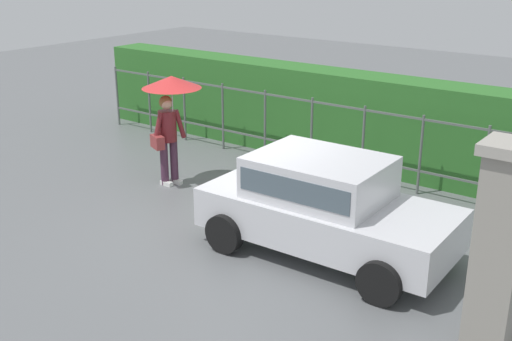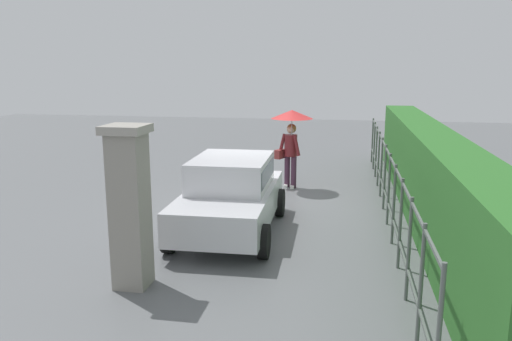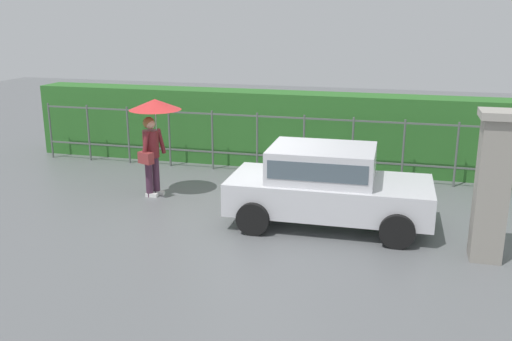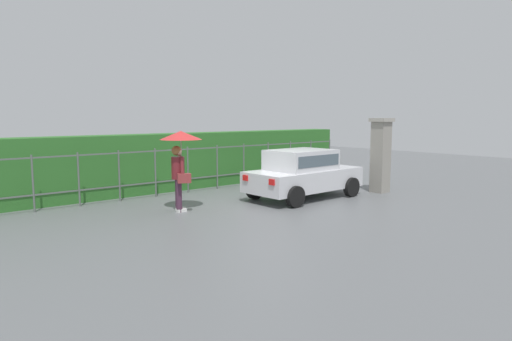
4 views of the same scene
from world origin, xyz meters
name	(u,v)px [view 3 (image 3 of 4)]	position (x,y,z in m)	size (l,w,h in m)	color
ground_plane	(251,215)	(0.00, 0.00, 0.00)	(40.00, 40.00, 0.00)	slate
car	(326,183)	(1.46, -0.07, 0.80)	(3.77, 1.92, 1.48)	silver
pedestrian	(153,122)	(-2.33, 0.70, 1.62)	(1.10, 1.10, 2.10)	#47283D
gate_pillar	(492,185)	(4.17, -0.95, 1.24)	(0.60, 0.60, 2.42)	gray
fence_section	(280,141)	(-0.11, 3.02, 0.82)	(12.82, 0.05, 1.50)	#59605B
hedge_row	(288,129)	(-0.11, 3.90, 0.95)	(13.77, 0.90, 1.90)	#2D6B28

